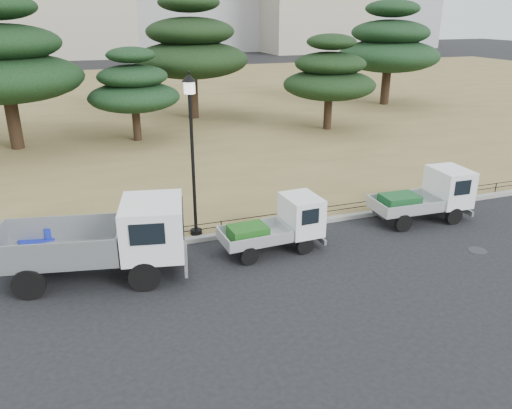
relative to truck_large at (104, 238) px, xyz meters
name	(u,v)px	position (x,y,z in m)	size (l,w,h in m)	color
ground	(278,267)	(4.90, -1.14, -1.25)	(220.00, 220.00, 0.00)	black
lawn	(141,103)	(4.90, 29.46, -1.18)	(120.00, 56.00, 0.15)	olive
curb	(250,231)	(4.90, 1.46, -1.17)	(120.00, 0.25, 0.16)	gray
truck_large	(104,238)	(0.00, 0.00, 0.00)	(5.46, 3.00, 2.25)	black
truck_kei_front	(279,225)	(5.36, -0.02, -0.40)	(3.30, 1.54, 1.72)	black
truck_kei_rear	(427,196)	(11.46, 0.44, -0.31)	(3.65, 1.70, 1.88)	black
street_lamp	(191,130)	(3.05, 1.76, 2.50)	(0.48, 0.48, 5.33)	black
pipe_fence	(249,220)	(4.90, 1.61, -0.81)	(38.00, 0.04, 0.40)	black
tarp_pile	(48,242)	(-1.63, 1.77, -0.67)	(1.86, 1.54, 1.08)	#1727B4
manhole	(478,251)	(11.40, -2.34, -1.25)	(0.60, 0.60, 0.01)	#2D2D30
pine_west_near	(3,62)	(-3.58, 16.36, 3.53)	(8.03, 8.03, 8.03)	black
pine_center_left	(133,88)	(2.94, 16.00, 1.96)	(5.22, 5.22, 5.30)	black
pine_center_right	(191,47)	(7.62, 21.51, 3.74)	(7.88, 7.88, 8.36)	black
pine_east_near	(330,75)	(14.91, 14.95, 2.29)	(5.82, 5.82, 5.88)	black
pine_east_far	(389,45)	(23.70, 21.74, 3.53)	(7.99, 7.99, 8.03)	black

